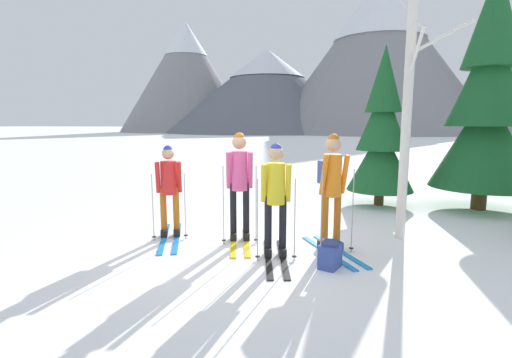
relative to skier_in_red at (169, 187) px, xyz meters
name	(u,v)px	position (x,y,z in m)	size (l,w,h in m)	color
ground_plane	(243,246)	(1.38, -0.24, -0.90)	(400.00, 400.00, 0.00)	white
skier_in_red	(169,187)	(0.00, 0.00, 0.00)	(0.92, 1.77, 1.62)	#1E84D1
skier_in_pink	(240,179)	(1.26, 0.04, 0.16)	(0.70, 1.61, 1.85)	yellow
skier_in_yellow	(276,194)	(1.98, -0.61, 0.07)	(0.64, 1.66, 1.71)	black
skier_in_orange	(332,185)	(2.79, -0.16, 0.16)	(1.08, 1.55, 1.84)	#1E84D1
pine_tree_near	(382,134)	(3.93, 3.48, 0.85)	(1.58, 1.58, 3.82)	#51381E
pine_tree_far	(488,101)	(6.16, 3.46, 1.59)	(2.25, 2.25, 5.44)	#51381E
birch_tree_tall	(408,117)	(4.00, 0.72, 1.20)	(1.02, 0.57, 4.07)	silver
backpack_on_snow_front	(330,255)	(2.80, -0.92, -0.71)	(0.34, 0.39, 0.38)	#384C99
mountain_ridge_distant	(331,70)	(1.75, 74.19, 11.78)	(97.53, 46.97, 29.43)	gray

